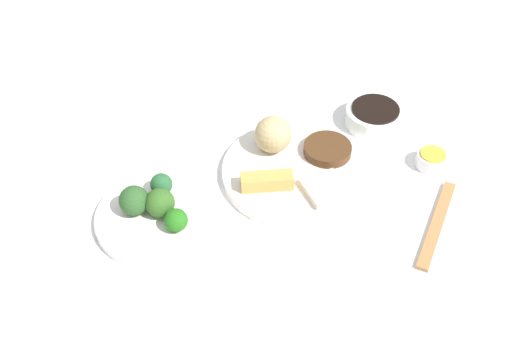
{
  "coord_description": "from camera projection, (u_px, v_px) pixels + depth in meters",
  "views": [
    {
      "loc": [
        -0.61,
        0.65,
        0.87
      ],
      "look_at": [
        0.0,
        0.07,
        0.06
      ],
      "focal_mm": 47.01,
      "sensor_mm": 36.0,
      "label": 1
    }
  ],
  "objects": [
    {
      "name": "sauce_ramekin_hot_mustard_liquid",
      "position": [
        433.0,
        154.0,
        1.21
      ],
      "size": [
        0.05,
        0.05,
        0.0
      ],
      "primitive_type": "cylinder",
      "color": "yellow",
      "rests_on": "sauce_ramekin_hot_mustard"
    },
    {
      "name": "soy_sauce_bowl",
      "position": [
        374.0,
        117.0,
        1.31
      ],
      "size": [
        0.11,
        0.11,
        0.04
      ],
      "primitive_type": "cylinder",
      "color": "white",
      "rests_on": "tabletop"
    },
    {
      "name": "broccoli_plate",
      "position": [
        160.0,
        217.0,
        1.13
      ],
      "size": [
        0.22,
        0.22,
        0.01
      ],
      "primitive_type": "cylinder",
      "color": "white",
      "rests_on": "tabletop"
    },
    {
      "name": "broccoli_floret_0",
      "position": [
        160.0,
        203.0,
        1.11
      ],
      "size": [
        0.05,
        0.05,
        0.05
      ],
      "primitive_type": "sphere",
      "color": "#336221",
      "rests_on": "broccoli_plate"
    },
    {
      "name": "stir_fry_heap",
      "position": [
        328.0,
        149.0,
        1.23
      ],
      "size": [
        0.09,
        0.09,
        0.02
      ],
      "primitive_type": "cylinder",
      "color": "#4C2E18",
      "rests_on": "main_plate"
    },
    {
      "name": "broccoli_floret_2",
      "position": [
        134.0,
        200.0,
        1.11
      ],
      "size": [
        0.05,
        0.05,
        0.05
      ],
      "primitive_type": "sphere",
      "color": "#2D5827",
      "rests_on": "broccoli_plate"
    },
    {
      "name": "spring_roll",
      "position": [
        267.0,
        181.0,
        1.16
      ],
      "size": [
        0.08,
        0.09,
        0.03
      ],
      "primitive_type": "cube",
      "rotation": [
        0.0,
        0.0,
        0.91
      ],
      "color": "gold",
      "rests_on": "main_plate"
    },
    {
      "name": "sauce_ramekin_hot_mustard",
      "position": [
        432.0,
        160.0,
        1.22
      ],
      "size": [
        0.06,
        0.06,
        0.03
      ],
      "primitive_type": "cylinder",
      "color": "white",
      "rests_on": "tabletop"
    },
    {
      "name": "main_plate",
      "position": [
        298.0,
        172.0,
        1.21
      ],
      "size": [
        0.27,
        0.27,
        0.02
      ],
      "primitive_type": "cylinder",
      "color": "white",
      "rests_on": "tabletop"
    },
    {
      "name": "crab_rangoon_wonton",
      "position": [
        325.0,
        189.0,
        1.16
      ],
      "size": [
        0.09,
        0.09,
        0.01
      ],
      "primitive_type": "cube",
      "rotation": [
        0.0,
        0.0,
        -0.34
      ],
      "color": "beige",
      "rests_on": "main_plate"
    },
    {
      "name": "broccoli_floret_1",
      "position": [
        176.0,
        220.0,
        1.09
      ],
      "size": [
        0.04,
        0.04,
        0.04
      ],
      "primitive_type": "sphere",
      "color": "#266E1A",
      "rests_on": "broccoli_plate"
    },
    {
      "name": "broccoli_floret_3",
      "position": [
        161.0,
        184.0,
        1.15
      ],
      "size": [
        0.04,
        0.04,
        0.04
      ],
      "primitive_type": "sphere",
      "color": "#275F32",
      "rests_on": "broccoli_plate"
    },
    {
      "name": "soy_sauce_bowl_liquid",
      "position": [
        376.0,
        109.0,
        1.29
      ],
      "size": [
        0.09,
        0.09,
        0.0
      ],
      "primitive_type": "cylinder",
      "color": "black",
      "rests_on": "soy_sauce_bowl"
    },
    {
      "name": "chopsticks_pair",
      "position": [
        437.0,
        224.0,
        1.12
      ],
      "size": [
        0.1,
        0.2,
        0.01
      ],
      "primitive_type": "cube",
      "rotation": [
        0.0,
        0.0,
        1.97
      ],
      "color": "#AE7743",
      "rests_on": "tabletop"
    },
    {
      "name": "rice_scoop",
      "position": [
        273.0,
        134.0,
        1.22
      ],
      "size": [
        0.07,
        0.07,
        0.07
      ],
      "primitive_type": "sphere",
      "color": "tan",
      "rests_on": "main_plate"
    },
    {
      "name": "tabletop",
      "position": [
        286.0,
        171.0,
        1.24
      ],
      "size": [
        2.2,
        2.2,
        0.02
      ],
      "primitive_type": "cube",
      "color": "white",
      "rests_on": "ground"
    }
  ]
}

